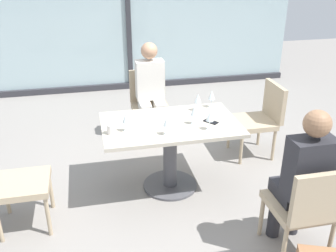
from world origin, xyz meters
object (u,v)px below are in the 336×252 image
chair_near_window (150,101)px  wine_glass_4 (167,121)px  dining_table_main (170,140)px  chair_far_right (261,116)px  wine_glass_3 (198,99)px  wine_glass_1 (194,111)px  coffee_cup (111,129)px  person_front_right (303,175)px  chair_front_right (307,205)px  cell_phone_on_table (211,122)px  chair_side_end (9,178)px  wine_glass_5 (210,117)px  wine_glass_0 (126,118)px  person_near_window (151,89)px  wine_glass_2 (212,95)px

chair_near_window → wine_glass_4: size_ratio=4.70×
dining_table_main → chair_far_right: 1.28m
chair_far_right → wine_glass_3: bearing=-164.9°
wine_glass_1 → coffee_cup: size_ratio=2.06×
chair_far_right → person_front_right: person_front_right is taller
chair_front_right → wine_glass_3: 1.56m
cell_phone_on_table → chair_side_end: bearing=149.6°
wine_glass_5 → cell_phone_on_table: bearing=67.1°
dining_table_main → person_front_right: bearing=-53.7°
chair_far_right → wine_glass_0: bearing=-160.8°
person_front_right → coffee_cup: size_ratio=14.00×
wine_glass_1 → chair_side_end: bearing=-171.8°
chair_front_right → chair_side_end: (-2.28, 0.89, 0.00)m
wine_glass_0 → coffee_cup: bearing=-170.1°
wine_glass_4 → wine_glass_5: same height
chair_front_right → chair_far_right: size_ratio=1.00×
chair_far_right → person_near_window: bearing=152.6°
dining_table_main → coffee_cup: size_ratio=14.75×
chair_front_right → wine_glass_3: size_ratio=4.70×
wine_glass_0 → wine_glass_1: 0.66m
person_front_right → coffee_cup: 1.69m
wine_glass_3 → person_near_window: bearing=112.4°
person_front_right → person_near_window: (-0.80, 2.18, 0.00)m
person_front_right → wine_glass_4: bearing=136.4°
chair_far_right → wine_glass_3: size_ratio=4.70×
wine_glass_1 → wine_glass_4: same height
chair_far_right → coffee_cup: size_ratio=9.67×
dining_table_main → person_near_window: bearing=90.0°
chair_far_right → person_front_right: size_ratio=0.69×
chair_side_end → wine_glass_1: (1.70, 0.24, 0.37)m
wine_glass_1 → coffee_cup: (-0.80, -0.05, -0.09)m
chair_far_right → wine_glass_1: bearing=-150.8°
wine_glass_0 → wine_glass_4: same height
dining_table_main → wine_glass_1: 0.39m
chair_near_window → wine_glass_1: wine_glass_1 is taller
wine_glass_0 → coffee_cup: 0.17m
wine_glass_2 → coffee_cup: 1.18m
chair_near_window → wine_glass_5: bearing=-77.1°
person_front_right → wine_glass_4: (-0.89, 0.84, 0.16)m
chair_near_window → wine_glass_2: wine_glass_2 is taller
dining_table_main → wine_glass_1: bearing=-17.6°
person_front_right → wine_glass_2: bearing=101.5°
wine_glass_3 → wine_glass_4: size_ratio=1.00×
wine_glass_1 → wine_glass_2: (0.30, 0.37, 0.00)m
dining_table_main → person_near_window: 1.10m
person_front_right → wine_glass_1: 1.18m
wine_glass_3 → cell_phone_on_table: 0.34m
wine_glass_2 → cell_phone_on_table: 0.41m
chair_far_right → cell_phone_on_table: size_ratio=6.04×
chair_side_end → wine_glass_2: 2.12m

